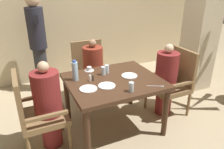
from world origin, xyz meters
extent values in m
plane|color=tan|center=(0.00, 0.00, 0.00)|extent=(16.00, 16.00, 0.00)
cube|color=#C6B289|center=(0.00, 2.03, 1.40)|extent=(8.00, 0.06, 2.80)
cube|color=beige|center=(1.98, 0.54, 1.35)|extent=(0.47, 0.47, 2.70)
cube|color=#422819|center=(0.00, 0.00, 0.71)|extent=(1.19, 1.02, 0.05)
cylinder|color=#422819|center=(-0.53, -0.45, 0.34)|extent=(0.07, 0.07, 0.69)
cylinder|color=#422819|center=(0.53, -0.45, 0.34)|extent=(0.07, 0.07, 0.69)
cylinder|color=#422819|center=(-0.53, 0.45, 0.34)|extent=(0.07, 0.07, 0.69)
cylinder|color=#422819|center=(0.53, 0.45, 0.34)|extent=(0.07, 0.07, 0.69)
cube|color=brown|center=(-0.91, 0.00, 0.42)|extent=(0.52, 0.52, 0.07)
cube|color=brown|center=(-1.15, 0.00, 0.73)|extent=(0.05, 0.52, 0.54)
cube|color=brown|center=(-0.91, 0.24, 0.58)|extent=(0.47, 0.04, 0.04)
cube|color=brown|center=(-0.91, -0.24, 0.58)|extent=(0.47, 0.04, 0.04)
cylinder|color=brown|center=(-0.68, 0.23, 0.19)|extent=(0.04, 0.04, 0.39)
cylinder|color=brown|center=(-0.68, -0.23, 0.19)|extent=(0.04, 0.04, 0.39)
cylinder|color=brown|center=(-1.14, 0.23, 0.19)|extent=(0.04, 0.04, 0.39)
cylinder|color=maroon|center=(-0.85, 0.00, 0.23)|extent=(0.24, 0.24, 0.46)
cylinder|color=maroon|center=(-0.85, 0.00, 0.72)|extent=(0.32, 0.32, 0.53)
sphere|color=tan|center=(-0.85, 0.00, 1.05)|extent=(0.13, 0.13, 0.13)
cube|color=brown|center=(0.00, 0.83, 0.42)|extent=(0.52, 0.52, 0.07)
cube|color=brown|center=(0.00, 1.07, 0.73)|extent=(0.52, 0.05, 0.54)
cube|color=brown|center=(0.24, 0.83, 0.58)|extent=(0.04, 0.47, 0.04)
cube|color=brown|center=(-0.24, 0.83, 0.58)|extent=(0.04, 0.47, 0.04)
cylinder|color=brown|center=(0.23, 0.60, 0.19)|extent=(0.04, 0.04, 0.39)
cylinder|color=brown|center=(-0.23, 0.60, 0.19)|extent=(0.04, 0.04, 0.39)
cylinder|color=brown|center=(0.23, 1.06, 0.19)|extent=(0.04, 0.04, 0.39)
cylinder|color=brown|center=(-0.23, 1.06, 0.19)|extent=(0.04, 0.04, 0.39)
cylinder|color=maroon|center=(0.00, 0.77, 0.23)|extent=(0.24, 0.24, 0.46)
cylinder|color=maroon|center=(0.00, 0.77, 0.71)|extent=(0.32, 0.32, 0.51)
sphere|color=#997051|center=(0.00, 0.77, 1.03)|extent=(0.13, 0.13, 0.13)
cube|color=brown|center=(0.91, 0.00, 0.42)|extent=(0.52, 0.52, 0.07)
cube|color=brown|center=(1.15, 0.00, 0.73)|extent=(0.05, 0.52, 0.54)
cube|color=brown|center=(0.91, -0.24, 0.58)|extent=(0.47, 0.04, 0.04)
cube|color=brown|center=(0.91, 0.24, 0.58)|extent=(0.47, 0.04, 0.04)
cylinder|color=brown|center=(0.68, -0.23, 0.19)|extent=(0.04, 0.04, 0.39)
cylinder|color=brown|center=(0.68, 0.23, 0.19)|extent=(0.04, 0.04, 0.39)
cylinder|color=brown|center=(1.14, -0.23, 0.19)|extent=(0.04, 0.04, 0.39)
cylinder|color=brown|center=(1.14, 0.23, 0.19)|extent=(0.04, 0.04, 0.39)
cylinder|color=maroon|center=(0.85, 0.00, 0.23)|extent=(0.24, 0.24, 0.46)
cylinder|color=maroon|center=(0.85, 0.00, 0.72)|extent=(0.32, 0.32, 0.53)
sphere|color=beige|center=(0.85, 0.00, 1.05)|extent=(0.13, 0.13, 0.13)
cylinder|color=#2D2D33|center=(-0.71, 1.58, 0.41)|extent=(0.23, 0.23, 0.82)
cylinder|color=#23232D|center=(-0.71, 1.58, 1.17)|extent=(0.30, 0.30, 0.70)
sphere|color=tan|center=(-0.71, 1.58, 1.63)|extent=(0.23, 0.23, 0.23)
cube|color=black|center=(-0.71, 1.40, 1.34)|extent=(0.07, 0.01, 0.14)
cylinder|color=white|center=(-0.16, -0.14, 0.74)|extent=(0.21, 0.21, 0.01)
cylinder|color=white|center=(-0.39, -0.12, 0.74)|extent=(0.21, 0.21, 0.01)
cylinder|color=white|center=(0.24, 0.01, 0.74)|extent=(0.21, 0.21, 0.01)
cylinder|color=white|center=(-0.19, 0.41, 0.74)|extent=(0.13, 0.13, 0.01)
cylinder|color=white|center=(-0.19, 0.41, 0.77)|extent=(0.07, 0.07, 0.05)
cylinder|color=#A3C6DB|center=(-0.45, 0.19, 0.86)|extent=(0.08, 0.08, 0.24)
cylinder|color=#3359B2|center=(-0.45, 0.19, 1.00)|extent=(0.04, 0.04, 0.03)
cylinder|color=silver|center=(0.04, -0.38, 0.80)|extent=(0.06, 0.06, 0.12)
cylinder|color=silver|center=(-0.06, 0.20, 0.80)|extent=(0.06, 0.06, 0.12)
cylinder|color=silver|center=(0.01, 0.23, 0.80)|extent=(0.06, 0.06, 0.12)
cylinder|color=white|center=(-0.29, 0.08, 0.78)|extent=(0.03, 0.03, 0.09)
cylinder|color=#4C3D2D|center=(-0.25, 0.08, 0.78)|extent=(0.03, 0.03, 0.08)
cube|color=silver|center=(0.37, -0.38, 0.74)|extent=(0.17, 0.10, 0.00)
cube|color=silver|center=(0.45, -0.43, 0.74)|extent=(0.04, 0.04, 0.00)
camera|label=1|loc=(-1.10, -2.32, 1.94)|focal=35.00mm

